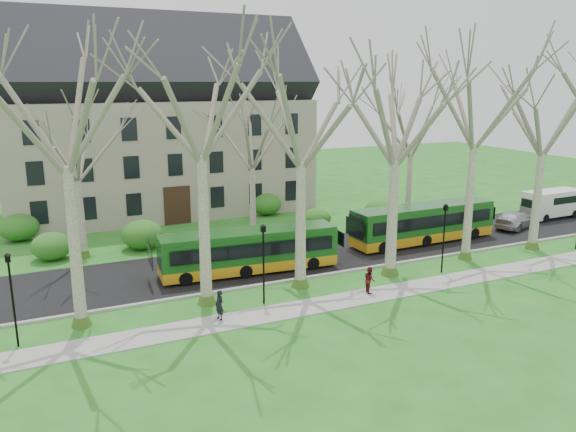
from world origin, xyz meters
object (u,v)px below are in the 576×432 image
object	(u,v)px
sedan	(516,219)
van_a	(552,204)
pedestrian_b	(370,280)
bus_follow	(423,223)
pedestrian_a	(219,305)
bus_lead	(249,251)

from	to	relation	value
sedan	van_a	world-z (taller)	van_a
pedestrian_b	van_a	bearing A→B (deg)	-56.07
bus_follow	pedestrian_a	bearing A→B (deg)	-160.09
van_a	pedestrian_b	xyz separation A→B (m)	(-24.05, -8.46, -0.46)
pedestrian_b	bus_follow	bearing A→B (deg)	-37.89
bus_lead	van_a	size ratio (longest dim) A/B	2.00
van_a	pedestrian_a	world-z (taller)	van_a
van_a	pedestrian_b	size ratio (longest dim) A/B	3.70
bus_follow	bus_lead	bearing A→B (deg)	-177.80
pedestrian_a	bus_lead	bearing A→B (deg)	130.79
pedestrian_a	van_a	bearing A→B (deg)	87.86
sedan	pedestrian_b	bearing A→B (deg)	91.97
bus_lead	pedestrian_a	world-z (taller)	bus_lead
bus_follow	van_a	bearing A→B (deg)	3.90
bus_lead	bus_follow	xyz separation A→B (m)	(14.04, 0.92, 0.05)
pedestrian_a	pedestrian_b	bearing A→B (deg)	73.55
van_a	pedestrian_a	xyz separation A→B (m)	(-32.86, -8.49, -0.44)
van_a	pedestrian_b	distance (m)	25.49
bus_follow	pedestrian_b	distance (m)	11.56
bus_lead	pedestrian_a	xyz separation A→B (m)	(-3.92, -6.14, -0.61)
bus_lead	pedestrian_b	size ratio (longest dim) A/B	7.40
sedan	pedestrian_a	bearing A→B (deg)	85.59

